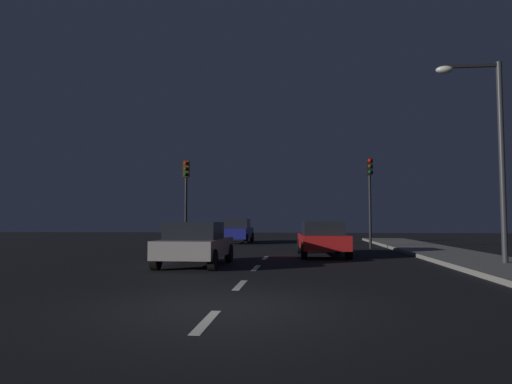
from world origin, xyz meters
TOP-DOWN VIEW (x-y plane):
  - ground_plane at (0.00, 7.00)m, footprint 80.00×80.00m
  - sidewalk_curb_right at (7.50, 7.00)m, footprint 3.00×40.00m
  - lane_stripe_nearest at (0.00, -1.20)m, footprint 0.16×1.60m
  - lane_stripe_second at (0.00, 2.60)m, footprint 0.16×1.60m
  - lane_stripe_third at (0.00, 6.40)m, footprint 0.16×1.60m
  - lane_stripe_fourth at (0.00, 10.20)m, footprint 0.16×1.60m
  - traffic_signal_left at (-4.80, 16.46)m, footprint 0.32×0.38m
  - traffic_signal_right at (5.03, 16.46)m, footprint 0.32×0.38m
  - car_stopped_ahead at (2.29, 11.33)m, footprint 2.12×4.29m
  - car_adjacent_lane at (-2.03, 6.79)m, footprint 1.99×3.96m
  - car_oncoming_far at (-2.79, 21.74)m, footprint 1.99×4.28m
  - street_lamp_right at (7.46, 7.27)m, footprint 2.06×0.36m

SIDE VIEW (x-z plane):
  - ground_plane at x=0.00m, z-range 0.00..0.00m
  - lane_stripe_nearest at x=0.00m, z-range 0.00..0.01m
  - lane_stripe_second at x=0.00m, z-range 0.00..0.01m
  - lane_stripe_third at x=0.00m, z-range 0.00..0.01m
  - lane_stripe_fourth at x=0.00m, z-range 0.00..0.01m
  - sidewalk_curb_right at x=7.50m, z-range 0.00..0.15m
  - car_adjacent_lane at x=-2.03m, z-range 0.01..1.44m
  - car_stopped_ahead at x=2.29m, z-range 0.02..1.45m
  - car_oncoming_far at x=-2.79m, z-range 0.00..1.58m
  - traffic_signal_left at x=-4.80m, z-range 0.96..5.69m
  - traffic_signal_right at x=5.03m, z-range 0.96..5.72m
  - street_lamp_right at x=7.46m, z-range 0.73..7.32m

